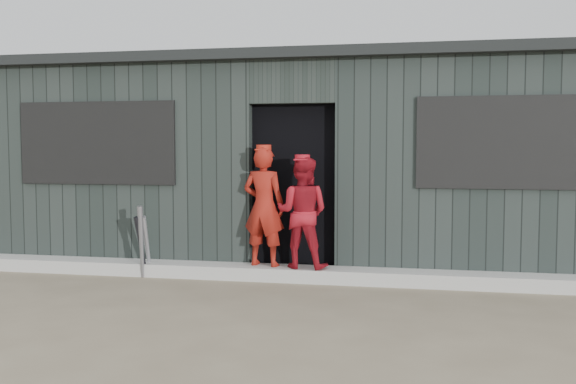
% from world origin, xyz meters
% --- Properties ---
extents(ground, '(80.00, 80.00, 0.00)m').
position_xyz_m(ground, '(0.00, 0.00, 0.00)').
color(ground, '#6E614C').
rests_on(ground, ground).
extents(curb, '(8.00, 0.36, 0.15)m').
position_xyz_m(curb, '(0.00, 1.82, 0.07)').
color(curb, '#A9A8A3').
rests_on(curb, ground).
extents(bat_left, '(0.10, 0.32, 0.72)m').
position_xyz_m(bat_left, '(-1.66, 1.73, 0.36)').
color(bat_left, '#9B9BA4').
rests_on(bat_left, ground).
extents(bat_mid, '(0.10, 0.18, 0.84)m').
position_xyz_m(bat_mid, '(-1.67, 1.59, 0.42)').
color(bat_mid, slate).
rests_on(bat_mid, ground).
extents(bat_right, '(0.10, 0.25, 0.72)m').
position_xyz_m(bat_right, '(-1.69, 1.64, 0.36)').
color(bat_right, black).
rests_on(bat_right, ground).
extents(player_red_left, '(0.54, 0.40, 1.35)m').
position_xyz_m(player_red_left, '(-0.29, 1.85, 0.83)').
color(player_red_left, maroon).
rests_on(player_red_left, curb).
extents(player_red_right, '(0.65, 0.53, 1.24)m').
position_xyz_m(player_red_right, '(0.16, 1.81, 0.77)').
color(player_red_right, maroon).
rests_on(player_red_right, curb).
extents(player_grey_back, '(0.62, 0.50, 1.12)m').
position_xyz_m(player_grey_back, '(0.42, 2.45, 0.56)').
color(player_grey_back, '#B3B3B3').
rests_on(player_grey_back, ground).
extents(dugout, '(8.30, 3.30, 2.62)m').
position_xyz_m(dugout, '(-0.00, 3.50, 1.29)').
color(dugout, black).
rests_on(dugout, ground).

